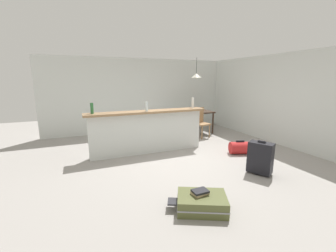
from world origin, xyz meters
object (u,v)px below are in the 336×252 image
Objects in this scene: dining_table at (195,114)px; suitcase_flat_olive at (202,203)px; book_stack at (200,192)px; bottle_white at (193,103)px; bottle_clear at (147,107)px; pendant_lamp at (196,75)px; duffel_bag_red at (240,148)px; suitcase_upright_black at (260,158)px; dining_chair_near_partition at (201,121)px; bottle_green at (92,108)px.

suitcase_flat_olive is (-2.19, -4.06, -0.54)m from dining_table.
book_stack is (-2.19, -4.01, -0.39)m from dining_table.
bottle_white reaches higher than suitcase_flat_olive.
bottle_clear reaches higher than dining_table.
pendant_lamp is 2.84× the size of book_stack.
book_stack is (-2.24, -4.09, -1.67)m from pendant_lamp.
suitcase_flat_olive is at bearing -82.76° from book_stack.
pendant_lamp is 3.01m from duffel_bag_red.
bottle_clear is 2.79m from suitcase_flat_olive.
duffel_bag_red is 0.82× the size of suitcase_upright_black.
bottle_green is at bearing -166.17° from dining_chair_near_partition.
bottle_white is 0.40× the size of pendant_lamp.
bottle_clear is 0.20× the size of dining_table.
dining_table is 4.52× the size of book_stack.
dining_table is 1.59× the size of pendant_lamp.
dining_chair_near_partition reaches higher than duffel_bag_red.
bottle_white is 0.25× the size of dining_table.
duffel_bag_red is at bearing 67.74° from suitcase_upright_black.
duffel_bag_red is at bearing -53.14° from bottle_white.
duffel_bag_red is 2.70m from book_stack.
bottle_white is (2.55, 0.04, 0.02)m from bottle_green.
bottle_white is at bearing 63.36° from book_stack.
book_stack reaches higher than suitcase_flat_olive.
bottle_clear is at bearing -155.77° from dining_chair_near_partition.
duffel_bag_red is 1.19m from suitcase_upright_black.
dining_chair_near_partition reaches higher than book_stack.
bottle_green is 3.05m from book_stack.
bottle_green is 0.26× the size of dining_chair_near_partition.
book_stack is at bearing -118.68° from pendant_lamp.
bottle_white reaches higher than dining_chair_near_partition.
suitcase_flat_olive is 1.33× the size of suitcase_upright_black.
suitcase_upright_black is at bearing -99.00° from pendant_lamp.
pendant_lamp is 3.90m from suitcase_upright_black.
duffel_bag_red is at bearing 38.80° from suitcase_flat_olive.
suitcase_flat_olive is (-2.07, -3.50, -0.41)m from dining_chair_near_partition.
bottle_clear is at bearing 89.51° from book_stack.
suitcase_flat_olive is (1.21, -2.69, -1.07)m from bottle_green.
dining_chair_near_partition is (-0.12, -0.56, -0.13)m from dining_table.
duffel_bag_red reaches higher than book_stack.
pendant_lamp reaches higher than bottle_green.
dining_chair_near_partition reaches higher than dining_table.
dining_table is (2.17, 1.48, -0.53)m from bottle_clear.
bottle_white reaches higher than bottle_clear.
dining_chair_near_partition is at bearing 24.23° from bottle_clear.
suitcase_upright_black is (1.66, -1.96, -0.84)m from bottle_clear.
duffel_bag_red is (3.33, -0.99, -1.03)m from bottle_green.
suitcase_upright_black is (-0.40, -2.88, -0.19)m from dining_chair_near_partition.
dining_chair_near_partition is 1.68× the size of duffel_bag_red.
pendant_lamp reaches higher than bottle_white.
suitcase_upright_black is 1.78m from book_stack.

